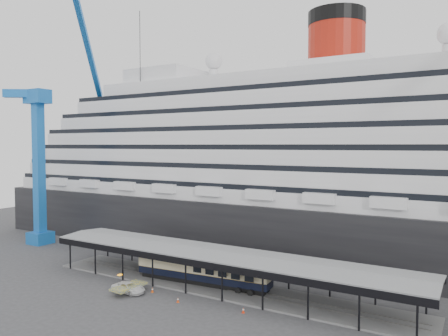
{
  "coord_description": "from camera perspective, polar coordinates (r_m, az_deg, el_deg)",
  "views": [
    {
      "loc": [
        31.48,
        -46.25,
        20.07
      ],
      "look_at": [
        -1.09,
        8.0,
        16.76
      ],
      "focal_mm": 35.0,
      "sensor_mm": 36.0,
      "label": 1
    }
  ],
  "objects": [
    {
      "name": "ground",
      "position": [
        59.44,
        -3.21,
        -16.74
      ],
      "size": [
        200.0,
        200.0,
        0.0
      ],
      "primitive_type": "plane",
      "color": "#38383B",
      "rests_on": "ground"
    },
    {
      "name": "cruise_ship",
      "position": [
        84.34,
        9.09,
        1.79
      ],
      "size": [
        130.0,
        30.0,
        43.9
      ],
      "color": "black",
      "rests_on": "ground"
    },
    {
      "name": "platform_canopy",
      "position": [
        62.7,
        -0.58,
        -13.41
      ],
      "size": [
        56.0,
        9.18,
        5.3
      ],
      "color": "slate",
      "rests_on": "ground"
    },
    {
      "name": "crane_blue",
      "position": [
        95.4,
        -22.46,
        2.7
      ],
      "size": [
        22.63,
        19.19,
        47.6
      ],
      "color": "blue",
      "rests_on": "ground"
    },
    {
      "name": "port_truck",
      "position": [
        62.87,
        -12.35,
        -15.03
      ],
      "size": [
        4.97,
        2.4,
        1.37
      ],
      "primitive_type": "imported",
      "rotation": [
        0.0,
        0.0,
        1.54
      ],
      "color": "silver",
      "rests_on": "ground"
    },
    {
      "name": "pullman_carriage",
      "position": [
        64.16,
        -2.83,
        -12.92
      ],
      "size": [
        20.75,
        4.28,
        20.23
      ],
      "rotation": [
        0.0,
        0.0,
        0.08
      ],
      "color": "black",
      "rests_on": "ground"
    },
    {
      "name": "traffic_cone_left",
      "position": [
        62.55,
        -9.33,
        -15.42
      ],
      "size": [
        0.38,
        0.38,
        0.7
      ],
      "rotation": [
        0.0,
        0.0,
        0.07
      ],
      "color": "#DC4B0C",
      "rests_on": "ground"
    },
    {
      "name": "traffic_cone_mid",
      "position": [
        58.48,
        -6.04,
        -16.75
      ],
      "size": [
        0.38,
        0.38,
        0.67
      ],
      "rotation": [
        0.0,
        0.0,
        0.1
      ],
      "color": "#E3430C",
      "rests_on": "ground"
    },
    {
      "name": "traffic_cone_right",
      "position": [
        54.93,
        2.53,
        -18.05
      ],
      "size": [
        0.43,
        0.43,
        0.69
      ],
      "rotation": [
        0.0,
        0.0,
        0.24
      ],
      "color": "red",
      "rests_on": "ground"
    }
  ]
}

